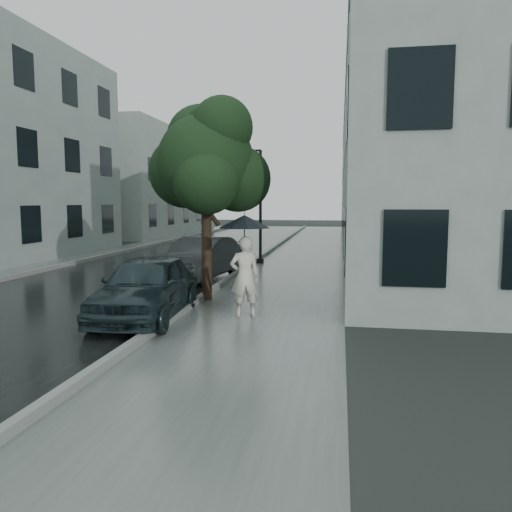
% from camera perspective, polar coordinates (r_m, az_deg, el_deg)
% --- Properties ---
extents(ground, '(120.00, 120.00, 0.00)m').
position_cam_1_polar(ground, '(9.03, -2.81, -9.83)').
color(ground, black).
rests_on(ground, ground).
extents(sidewalk, '(3.50, 60.00, 0.01)m').
position_cam_1_polar(sidewalk, '(20.69, 5.02, -0.72)').
color(sidewalk, slate).
rests_on(sidewalk, ground).
extents(kerb_near, '(0.15, 60.00, 0.15)m').
position_cam_1_polar(kerb_near, '(20.90, 0.03, -0.43)').
color(kerb_near, slate).
rests_on(kerb_near, ground).
extents(asphalt_road, '(6.85, 60.00, 0.00)m').
position_cam_1_polar(asphalt_road, '(21.77, -9.10, -0.44)').
color(asphalt_road, black).
rests_on(asphalt_road, ground).
extents(kerb_far, '(0.15, 60.00, 0.15)m').
position_cam_1_polar(kerb_far, '(23.11, -17.35, -0.08)').
color(kerb_far, slate).
rests_on(kerb_far, ground).
extents(sidewalk_far, '(1.70, 60.00, 0.01)m').
position_cam_1_polar(sidewalk_far, '(23.55, -19.35, -0.21)').
color(sidewalk_far, '#4C5451').
rests_on(sidewalk_far, ground).
extents(building_near, '(7.02, 36.00, 9.00)m').
position_cam_1_polar(building_near, '(28.28, 17.14, 10.01)').
color(building_near, '#8D9994').
rests_on(building_near, ground).
extents(building_far_b, '(7.02, 18.00, 8.00)m').
position_cam_1_polar(building_far_b, '(41.56, -12.66, 8.14)').
color(building_far_b, '#8D9994').
rests_on(building_far_b, ground).
extents(pedestrian, '(0.74, 0.61, 1.76)m').
position_cam_1_polar(pedestrian, '(10.79, -1.29, -2.36)').
color(pedestrian, beige).
rests_on(pedestrian, sidewalk).
extents(umbrella, '(1.41, 1.41, 1.33)m').
position_cam_1_polar(umbrella, '(10.68, -1.33, 3.97)').
color(umbrella, black).
rests_on(umbrella, ground).
extents(street_tree, '(3.19, 2.89, 5.04)m').
position_cam_1_polar(street_tree, '(12.76, -5.64, 10.63)').
color(street_tree, '#332619').
rests_on(street_tree, ground).
extents(lamp_post, '(0.82, 0.46, 4.65)m').
position_cam_1_polar(lamp_post, '(20.26, 0.10, 6.73)').
color(lamp_post, black).
rests_on(lamp_post, ground).
extents(car_near, '(1.86, 4.08, 1.36)m').
position_cam_1_polar(car_near, '(10.99, -12.39, -3.42)').
color(car_near, '#19272B').
rests_on(car_near, ground).
extents(car_far, '(2.03, 4.29, 1.36)m').
position_cam_1_polar(car_far, '(16.14, -6.34, -0.26)').
color(car_far, '#25272A').
rests_on(car_far, ground).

